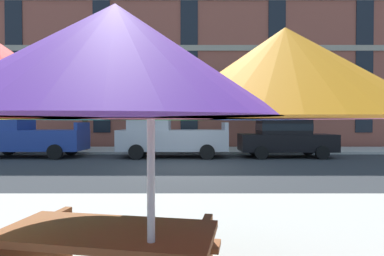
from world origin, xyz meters
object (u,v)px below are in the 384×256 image
at_px(pickup_blue, 25,136).
at_px(pickup_silver, 167,136).
at_px(sedan_black, 284,137).
at_px(patio_umbrella, 150,88).
at_px(street_tree_middle, 259,97).
at_px(street_tree_left, 81,101).

distance_m(pickup_blue, pickup_silver, 6.78).
xyz_separation_m(sedan_black, patio_umbrella, (-4.73, -12.70, 0.98)).
height_order(sedan_black, street_tree_middle, street_tree_middle).
relative_size(sedan_black, street_tree_left, 1.15).
distance_m(pickup_blue, street_tree_middle, 12.20).
xyz_separation_m(pickup_silver, patio_umbrella, (0.84, -12.70, 0.91)).
xyz_separation_m(pickup_silver, street_tree_middle, (4.92, 2.75, 2.05)).
bearing_deg(sedan_black, patio_umbrella, -110.43).
relative_size(pickup_blue, pickup_silver, 1.00).
distance_m(pickup_silver, street_tree_left, 5.95).
bearing_deg(street_tree_left, street_tree_middle, 0.74).
height_order(sedan_black, patio_umbrella, patio_umbrella).
bearing_deg(pickup_blue, street_tree_left, 56.10).
bearing_deg(patio_umbrella, street_tree_middle, 75.18).
relative_size(pickup_silver, street_tree_middle, 1.09).
bearing_deg(patio_umbrella, pickup_blue, 120.96).
xyz_separation_m(pickup_blue, street_tree_left, (1.76, 2.62, 1.81)).
bearing_deg(street_tree_middle, pickup_silver, -150.83).
xyz_separation_m(street_tree_left, patio_umbrella, (5.86, -15.32, -0.91)).
relative_size(pickup_blue, patio_umbrella, 1.45).
relative_size(street_tree_middle, patio_umbrella, 1.33).
bearing_deg(street_tree_middle, pickup_blue, -166.79).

